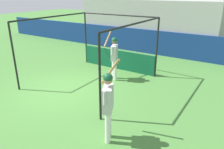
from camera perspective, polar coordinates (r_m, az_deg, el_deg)
The scene contains 6 objects.
ground_plane at distance 8.63m, azimuth -13.22°, elevation -3.92°, with size 60.00×60.00×0.00m, color #477F38.
outfield_wall at distance 13.66m, azimuth 7.14°, elevation 8.78°, with size 24.00×0.12×1.42m.
bleacher_section at distance 15.01m, azimuth 10.16°, elevation 12.95°, with size 8.70×3.20×3.10m.
batting_cage at distance 9.67m, azimuth -1.09°, elevation 6.61°, with size 3.94×4.19×2.58m.
player_batter at distance 9.07m, azimuth 0.55°, elevation 5.33°, with size 0.73×0.85×2.00m.
player_waiting at distance 5.24m, azimuth -1.05°, elevation -6.87°, with size 0.64×0.67×2.07m.
Camera 1 is at (5.79, -5.33, 3.54)m, focal length 35.00 mm.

